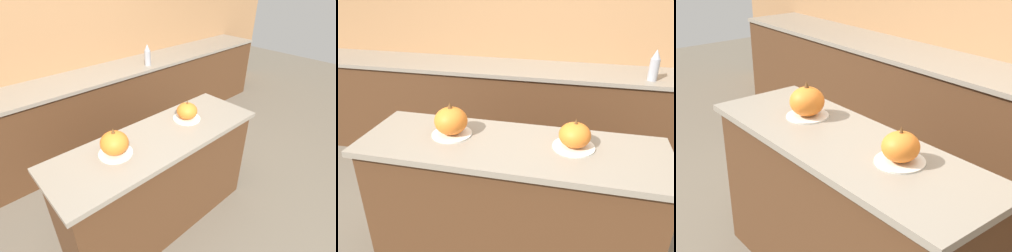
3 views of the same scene
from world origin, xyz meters
TOP-DOWN VIEW (x-y plane):
  - wall_back at (0.00, 1.74)m, footprint 8.00×0.06m
  - kitchen_island at (0.00, 0.00)m, footprint 1.68×0.56m
  - back_counter at (0.00, 1.41)m, footprint 6.00×0.60m
  - pumpkin_cake_left at (-0.35, 0.04)m, footprint 0.23×0.23m
  - pumpkin_cake_right at (0.33, 0.05)m, footprint 0.23×0.23m
  - bottle_tall at (0.90, 1.26)m, footprint 0.08×0.08m

SIDE VIEW (x-z plane):
  - kitchen_island at x=0.00m, z-range 0.00..0.90m
  - back_counter at x=0.00m, z-range 0.00..0.94m
  - pumpkin_cake_right at x=0.33m, z-range 0.88..1.05m
  - pumpkin_cake_left at x=-0.35m, z-range 0.88..1.08m
  - bottle_tall at x=0.90m, z-range 0.93..1.18m
  - wall_back at x=0.00m, z-range 0.00..2.50m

